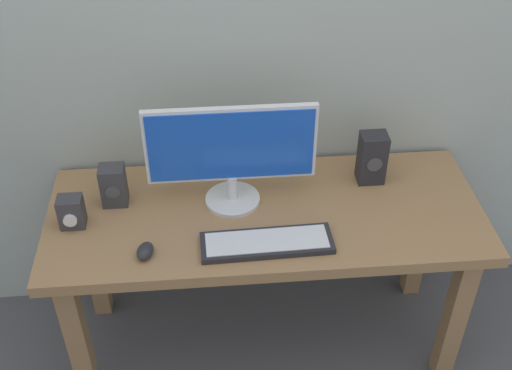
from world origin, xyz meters
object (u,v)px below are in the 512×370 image
desk (265,232)px  monitor (231,152)px  audio_controller (71,212)px  speaker_right (372,158)px  mouse (145,251)px  keyboard_primary (267,243)px  speaker_left (114,185)px

desk → monitor: (-0.11, 0.07, 0.32)m
audio_controller → monitor: bearing=9.2°
desk → speaker_right: size_ratio=7.75×
mouse → desk: bearing=41.7°
speaker_right → audio_controller: size_ratio=1.72×
speaker_right → desk: bearing=-160.1°
keyboard_primary → desk: bearing=85.7°
desk → mouse: bearing=-155.1°
mouse → speaker_left: (-0.12, 0.29, 0.06)m
speaker_left → speaker_right: bearing=3.3°
mouse → keyboard_primary: bearing=18.6°
desk → monitor: 0.35m
keyboard_primary → speaker_left: (-0.53, 0.28, 0.07)m
monitor → mouse: 0.45m
monitor → mouse: bearing=-138.7°
speaker_right → audio_controller: bearing=-171.3°
monitor → keyboard_primary: 0.34m
keyboard_primary → monitor: bearing=111.7°
speaker_left → keyboard_primary: bearing=-27.6°
speaker_right → audio_controller: (-1.09, -0.17, -0.04)m
keyboard_primary → speaker_left: 0.60m
speaker_left → audio_controller: 0.18m
mouse → audio_controller: size_ratio=0.68×
mouse → speaker_right: speaker_right is taller
monitor → speaker_right: size_ratio=2.95×
monitor → speaker_left: 0.45m
monitor → speaker_left: size_ratio=3.79×
keyboard_primary → mouse: size_ratio=5.61×
speaker_right → speaker_left: (-0.96, -0.06, -0.02)m
monitor → mouse: size_ratio=7.44×
desk → monitor: monitor is taller
keyboard_primary → audio_controller: audio_controller is taller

